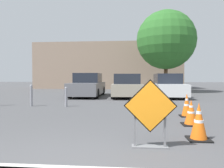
# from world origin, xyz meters

# --- Properties ---
(ground_plane) EXTENTS (96.00, 96.00, 0.00)m
(ground_plane) POSITION_xyz_m (0.00, 10.00, 0.00)
(ground_plane) COLOR #4C4C4F
(road_closed_sign) EXTENTS (0.96, 0.20, 1.24)m
(road_closed_sign) POSITION_xyz_m (1.11, 1.34, 0.65)
(road_closed_sign) COLOR black
(road_closed_sign) RESTS_ON ground_plane
(traffic_cone_nearest) EXTENTS (0.45, 0.45, 0.77)m
(traffic_cone_nearest) POSITION_xyz_m (2.15, 1.94, 0.37)
(traffic_cone_nearest) COLOR black
(traffic_cone_nearest) RESTS_ON ground_plane
(traffic_cone_second) EXTENTS (0.47, 0.47, 0.68)m
(traffic_cone_second) POSITION_xyz_m (2.37, 3.36, 0.33)
(traffic_cone_second) COLOR black
(traffic_cone_second) RESTS_ON ground_plane
(traffic_cone_third) EXTENTS (0.43, 0.43, 0.76)m
(traffic_cone_third) POSITION_xyz_m (2.58, 4.66, 0.37)
(traffic_cone_third) COLOR black
(traffic_cone_third) RESTS_ON ground_plane
(parked_car_nearest) EXTENTS (1.91, 4.69, 1.56)m
(parked_car_nearest) POSITION_xyz_m (-2.15, 11.93, 0.71)
(parked_car_nearest) COLOR slate
(parked_car_nearest) RESTS_ON ground_plane
(parked_car_second) EXTENTS (2.06, 4.31, 1.51)m
(parked_car_second) POSITION_xyz_m (0.48, 11.58, 0.69)
(parked_car_second) COLOR #A39984
(parked_car_second) RESTS_ON ground_plane
(parked_car_third) EXTENTS (1.89, 4.34, 1.52)m
(parked_car_third) POSITION_xyz_m (3.11, 11.78, 0.69)
(parked_car_third) COLOR white
(parked_car_third) RESTS_ON ground_plane
(bollard_nearest) EXTENTS (0.12, 0.12, 0.86)m
(bollard_nearest) POSITION_xyz_m (-2.06, 6.65, 0.46)
(bollard_nearest) COLOR gray
(bollard_nearest) RESTS_ON ground_plane
(bollard_second) EXTENTS (0.12, 0.12, 0.96)m
(bollard_second) POSITION_xyz_m (-3.63, 6.65, 0.51)
(bollard_second) COLOR gray
(bollard_second) RESTS_ON ground_plane
(building_facade_backdrop) EXTENTS (16.63, 5.00, 5.22)m
(building_facade_backdrop) POSITION_xyz_m (-1.98, 23.45, 2.61)
(building_facade_backdrop) COLOR gray
(building_facade_backdrop) RESTS_ON ground_plane
(street_tree_behind_lot) EXTENTS (5.05, 5.05, 7.03)m
(street_tree_behind_lot) POSITION_xyz_m (3.74, 16.58, 4.50)
(street_tree_behind_lot) COLOR #513823
(street_tree_behind_lot) RESTS_ON ground_plane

